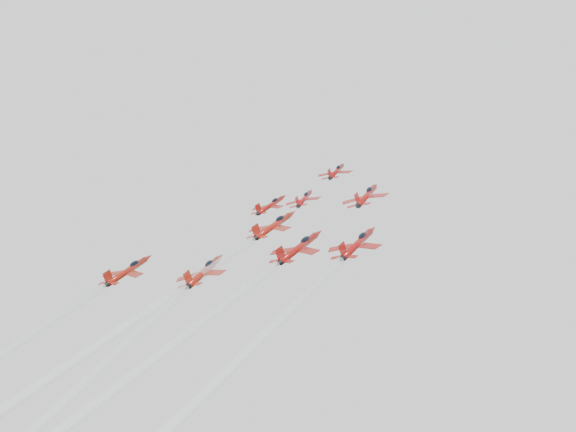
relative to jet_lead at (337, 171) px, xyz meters
The scene contains 7 objects.
jet_lead is the anchor object (origin of this frame).
jet_row2_left 21.27m from the jet_lead, 115.63° to the right, with size 8.68×10.99×7.39m.
jet_row2_center 18.41m from the jet_lead, 88.89° to the right, with size 8.49×10.76×7.23m.
jet_row2_right 28.15m from the jet_lead, 47.60° to the right, with size 10.28×13.02×8.75m.
jet_center 85.15m from the jet_lead, 89.39° to the right, with size 10.59×97.94×62.60m.
jet_rear_right 99.60m from the jet_lead, 80.62° to the right, with size 10.59×97.97×62.62m.
jet_rear_farright 100.40m from the jet_lead, 72.48° to the right, with size 10.08×93.25×59.60m.
Camera 1 is at (77.70, -120.49, 133.36)m, focal length 45.00 mm.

